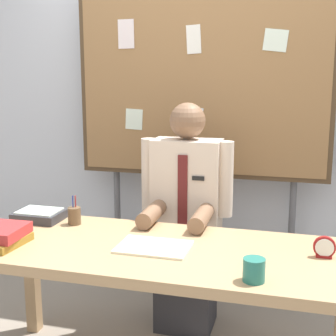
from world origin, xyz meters
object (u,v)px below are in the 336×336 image
paper_tray (39,215)px  person (186,227)px  open_notebook (154,247)px  coffee_mug (254,270)px  pen_holder (74,216)px  desk (158,264)px  book_stack (2,236)px  bulletin_board (201,84)px  desk_clock (324,248)px

paper_tray → person: bearing=25.6°
person → open_notebook: bearing=-91.3°
coffee_mug → paper_tray: coffee_mug is taller
pen_holder → desk: bearing=-21.8°
paper_tray → book_stack: bearing=-85.8°
open_notebook → paper_tray: (-0.75, 0.25, 0.02)m
desk → book_stack: book_stack is taller
desk → bulletin_board: bulletin_board is taller
book_stack → desk_clock: size_ratio=2.60×
desk → person: 0.60m
desk → bulletin_board: 1.30m
paper_tray → desk_clock: bearing=-6.0°
desk → desk_clock: bearing=5.5°
person → paper_tray: person is taller
coffee_mug → desk_clock: bearing=50.0°
open_notebook → coffee_mug: size_ratio=3.55×
book_stack → open_notebook: book_stack is taller
book_stack → pen_holder: pen_holder is taller
book_stack → coffee_mug: bearing=-4.6°
person → paper_tray: (-0.77, -0.37, 0.12)m
desk_clock → open_notebook: bearing=-173.2°
desk → desk_clock: size_ratio=19.16×
coffee_mug → book_stack: bearing=175.4°
bulletin_board → paper_tray: 1.30m
bulletin_board → coffee_mug: (0.48, -1.26, -0.70)m
desk_clock → coffee_mug: bearing=-130.0°
desk → coffee_mug: (0.48, -0.26, 0.13)m
person → desk_clock: (0.76, -0.53, 0.14)m
bulletin_board → book_stack: size_ratio=8.31×
person → pen_holder: size_ratio=8.69×
bulletin_board → person: bearing=-90.0°
desk → open_notebook: (-0.01, -0.02, 0.09)m
open_notebook → person: bearing=88.7°
open_notebook → pen_holder: 0.58m
open_notebook → coffee_mug: (0.49, -0.24, 0.04)m
book_stack → pen_holder: bearing=62.9°
paper_tray → open_notebook: bearing=-18.6°
bulletin_board → paper_tray: (-0.77, -0.77, -0.72)m
open_notebook → pen_holder: pen_holder is taller
coffee_mug → pen_holder: 1.13m
person → book_stack: (-0.74, -0.77, 0.14)m
desk → person: (0.00, 0.60, -0.01)m
desk → book_stack: 0.77m
desk_clock → paper_tray: (-1.53, 0.16, -0.02)m
pen_holder → paper_tray: size_ratio=0.62×
pen_holder → paper_tray: 0.23m
bulletin_board → coffee_mug: bearing=-69.3°
bulletin_board → pen_holder: 1.18m
desk → open_notebook: 0.09m
open_notebook → coffee_mug: bearing=-26.4°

